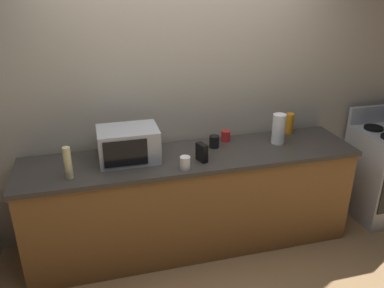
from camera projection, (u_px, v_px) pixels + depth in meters
name	position (u px, v px, depth m)	size (l,w,h in m)	color
ground_plane	(204.00, 271.00, 3.29)	(8.00, 8.00, 0.00)	#A87F51
back_wall	(180.00, 90.00, 3.47)	(6.40, 0.10, 2.70)	#B2A893
counter_run	(192.00, 201.00, 3.47)	(2.84, 0.64, 0.90)	brown
stove_range	(384.00, 173.00, 3.94)	(0.60, 0.61, 1.08)	#B7BABF
microwave	(128.00, 144.00, 3.16)	(0.48, 0.35, 0.27)	#B7BABF
paper_towel_roll	(279.00, 129.00, 3.47)	(0.12, 0.12, 0.27)	white
cordless_phone	(202.00, 152.00, 3.16)	(0.05, 0.11, 0.15)	black
bottle_dish_soap	(290.00, 123.00, 3.70)	(0.07, 0.07, 0.19)	orange
bottle_hand_soap	(68.00, 163.00, 2.87)	(0.06, 0.06, 0.25)	beige
mug_black	(214.00, 142.00, 3.42)	(0.09, 0.09, 0.11)	black
mug_red	(226.00, 136.00, 3.55)	(0.08, 0.08, 0.09)	red
mug_white	(185.00, 163.00, 3.03)	(0.08, 0.08, 0.10)	white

